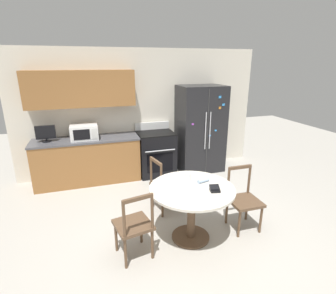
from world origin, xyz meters
The scene contains 14 objects.
ground_plane centered at (0.00, 0.00, 0.00)m, with size 14.00×14.00×0.00m, color #B2ADA3.
back_wall centered at (-0.31, 2.59, 1.44)m, with size 5.20×0.44×2.60m.
kitchen_counter centered at (-1.20, 2.29, 0.45)m, with size 2.03×0.64×0.90m.
refrigerator centered at (1.20, 2.23, 0.93)m, with size 0.96×0.74×1.86m.
oven_range centered at (0.20, 2.26, 0.47)m, with size 0.75×0.68×1.08m.
microwave centered at (-1.21, 2.27, 1.04)m, with size 0.51×0.39×0.28m.
countertop_tv centered at (-1.90, 2.29, 1.07)m, with size 0.35×0.16×0.31m.
dining_table centered at (0.08, -0.03, 0.60)m, with size 1.12×1.12×0.76m.
dining_chair_far centered at (-0.05, 0.77, 0.43)m, with size 0.50×0.50×0.90m.
dining_chair_left centered at (-0.72, -0.15, 0.43)m, with size 0.49×0.49×0.90m.
dining_chair_right centered at (0.89, -0.02, 0.43)m, with size 0.42×0.42×0.90m.
candle_glass centered at (0.12, 0.22, 0.80)m, with size 0.08×0.08×0.09m.
folded_napkin centered at (0.28, 0.07, 0.79)m, with size 0.18×0.09×0.05m.
wallet centered at (0.31, -0.20, 0.79)m, with size 0.14×0.15×0.07m.
Camera 1 is at (-1.15, -2.87, 2.31)m, focal length 28.00 mm.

